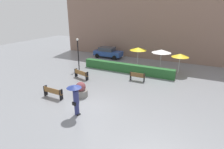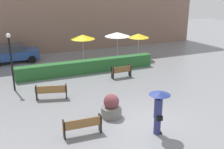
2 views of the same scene
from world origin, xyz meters
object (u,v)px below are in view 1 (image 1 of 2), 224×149
bench_far_left (81,74)px  bench_near_left (53,92)px  pedestrian_with_umbrella (75,96)px  bench_back_row (137,76)px  parked_car (108,52)px  patio_umbrella_yellow (138,49)px  patio_umbrella_white (161,51)px  planter_pot (81,90)px  lamp_post (78,51)px  patio_umbrella_yellow_far (180,55)px

bench_far_left → bench_near_left: size_ratio=1.02×
pedestrian_with_umbrella → bench_back_row: bearing=77.9°
bench_far_left → pedestrian_with_umbrella: size_ratio=0.87×
bench_back_row → parked_car: parked_car is taller
patio_umbrella_yellow → patio_umbrella_white: 2.96m
pedestrian_with_umbrella → patio_umbrella_white: patio_umbrella_white is taller
parked_car → patio_umbrella_yellow: bearing=-25.4°
bench_far_left → patio_umbrella_white: size_ratio=0.73×
planter_pot → patio_umbrella_white: (4.38, 9.40, 1.85)m
bench_far_left → lamp_post: (-1.96, 2.34, 1.78)m
pedestrian_with_umbrella → patio_umbrella_yellow: patio_umbrella_yellow is taller
pedestrian_with_umbrella → lamp_post: bearing=125.1°
lamp_post → bench_far_left: bearing=-50.0°
pedestrian_with_umbrella → patio_umbrella_white: bearing=75.5°
bench_far_left → parked_car: (-1.59, 9.10, 0.29)m
patio_umbrella_white → parked_car: 9.14m
planter_pot → lamp_post: bearing=127.4°
patio_umbrella_yellow → parked_car: size_ratio=0.59×
lamp_post → patio_umbrella_white: size_ratio=1.45×
patio_umbrella_white → patio_umbrella_yellow_far: bearing=0.1°
bench_back_row → planter_pot: planter_pot is taller
bench_back_row → parked_car: (-7.05, 7.16, 0.31)m
patio_umbrella_yellow → patio_umbrella_white: size_ratio=0.96×
bench_back_row → pedestrian_with_umbrella: 8.02m
bench_far_left → pedestrian_with_umbrella: 7.03m
planter_pot → bench_far_left: bearing=125.5°
bench_far_left → planter_pot: bearing=-54.5°
bench_back_row → pedestrian_with_umbrella: bearing=-102.1°
bench_near_left → lamp_post: (-2.51, 6.99, 1.78)m
bench_near_left → bench_back_row: bearing=53.3°
bench_back_row → bench_near_left: same height
planter_pot → pedestrian_with_umbrella: bearing=-61.0°
patio_umbrella_yellow_far → parked_car: size_ratio=0.55×
pedestrian_with_umbrella → lamp_post: 10.04m
pedestrian_with_umbrella → patio_umbrella_yellow_far: size_ratio=0.94×
bench_back_row → bench_near_left: (-4.91, -6.59, 0.01)m
patio_umbrella_yellow → patio_umbrella_yellow_far: bearing=-6.1°
patio_umbrella_yellow → patio_umbrella_white: bearing=-10.3°
lamp_post → parked_car: bearing=86.9°
bench_back_row → patio_umbrella_white: size_ratio=0.60×
patio_umbrella_white → bench_back_row: bearing=-109.0°
patio_umbrella_yellow → parked_car: patio_umbrella_yellow is taller
bench_near_left → patio_umbrella_yellow_far: bearing=51.8°
bench_back_row → planter_pot: bearing=-119.1°
bench_back_row → lamp_post: bearing=176.9°
bench_far_left → lamp_post: lamp_post is taller
pedestrian_with_umbrella → bench_near_left: bearing=159.7°
bench_near_left → patio_umbrella_white: (6.30, 10.60, 1.87)m
patio_umbrella_white → pedestrian_with_umbrella: bearing=-104.5°
bench_far_left → pedestrian_with_umbrella: (3.79, -5.85, 0.87)m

